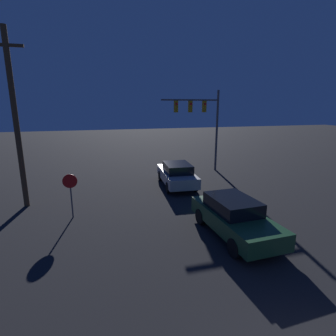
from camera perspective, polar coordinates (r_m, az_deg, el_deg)
The scene contains 5 objects.
car_near at distance 11.64m, azimuth 14.18°, elevation -10.19°, with size 2.18×4.81×1.62m.
car_far at distance 17.99m, azimuth 1.95°, elevation -1.32°, with size 2.25×4.84×1.62m.
traffic_signal_mast at distance 21.87m, azimuth 7.43°, elevation 11.02°, with size 4.87×0.30×6.65m.
stop_sign at distance 13.58m, azimuth -20.47°, elevation -4.04°, with size 0.69×0.07×2.23m.
utility_pole at distance 15.75m, azimuth -30.25°, elevation 9.17°, with size 1.58×0.28×9.19m.
Camera 1 is at (-4.00, -1.92, 5.43)m, focal length 28.00 mm.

